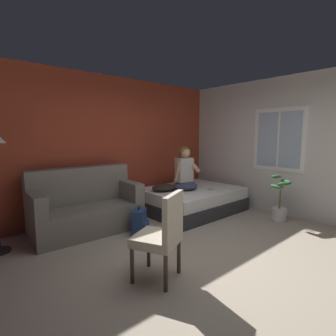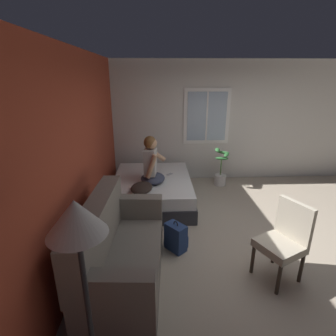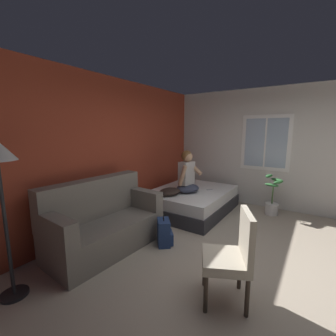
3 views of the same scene
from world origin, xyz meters
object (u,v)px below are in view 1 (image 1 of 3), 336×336
(bed, at_px, (191,200))
(throw_pillow, at_px, (164,188))
(side_chair, at_px, (162,233))
(backpack, at_px, (140,222))
(couch, at_px, (86,208))
(person_seated, at_px, (185,172))
(cell_phone, at_px, (210,189))
(potted_plant, at_px, (280,205))

(bed, bearing_deg, throw_pillow, 164.80)
(side_chair, relative_size, backpack, 2.14)
(couch, xyz_separation_m, person_seated, (1.94, -0.35, 0.44))
(cell_phone, relative_size, potted_plant, 0.17)
(backpack, xyz_separation_m, throw_pillow, (0.95, 0.53, 0.36))
(person_seated, xyz_separation_m, throw_pillow, (-0.41, 0.17, -0.29))
(side_chair, xyz_separation_m, potted_plant, (2.88, 0.08, -0.23))
(bed, bearing_deg, backpack, -167.03)
(bed, bearing_deg, person_seated, -179.89)
(bed, bearing_deg, couch, 170.65)
(couch, distance_m, cell_phone, 2.43)
(person_seated, distance_m, throw_pillow, 0.53)
(couch, relative_size, side_chair, 1.78)
(throw_pillow, xyz_separation_m, cell_phone, (0.80, -0.51, -0.07))
(bed, relative_size, side_chair, 1.97)
(couch, xyz_separation_m, backpack, (0.58, -0.71, -0.20))
(couch, bearing_deg, potted_plant, -33.06)
(person_seated, height_order, cell_phone, person_seated)
(side_chair, height_order, throw_pillow, side_chair)
(bed, height_order, couch, couch)
(bed, relative_size, potted_plant, 2.28)
(backpack, relative_size, throw_pillow, 0.95)
(person_seated, xyz_separation_m, backpack, (-1.36, -0.36, -0.64))
(side_chair, relative_size, cell_phone, 6.81)
(throw_pillow, bearing_deg, bed, -15.20)
(side_chair, xyz_separation_m, throw_pillow, (1.52, 1.77, 0.02))
(bed, distance_m, person_seated, 0.63)
(person_seated, relative_size, throw_pillow, 1.82)
(backpack, xyz_separation_m, potted_plant, (2.31, -1.17, 0.11))
(person_seated, relative_size, potted_plant, 1.03)
(couch, height_order, backpack, couch)
(couch, bearing_deg, person_seated, -10.32)
(couch, distance_m, potted_plant, 3.45)
(cell_phone, bearing_deg, backpack, -49.69)
(side_chair, bearing_deg, couch, 90.32)
(throw_pillow, height_order, cell_phone, throw_pillow)
(person_seated, bearing_deg, side_chair, -140.26)
(bed, relative_size, cell_phone, 13.43)
(backpack, distance_m, potted_plant, 2.59)
(throw_pillow, distance_m, potted_plant, 2.18)
(bed, xyz_separation_m, person_seated, (-0.20, -0.00, 0.60))
(backpack, bearing_deg, throw_pillow, 29.09)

